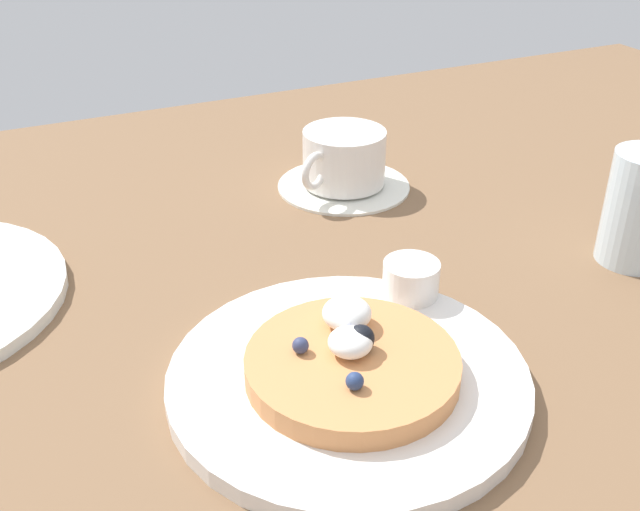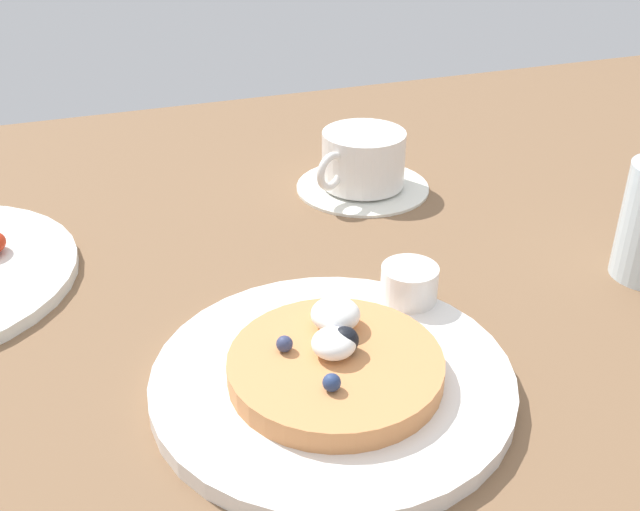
# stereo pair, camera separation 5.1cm
# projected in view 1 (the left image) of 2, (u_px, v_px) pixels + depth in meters

# --- Properties ---
(ground_plane) EXTENTS (1.74, 1.12, 0.03)m
(ground_plane) POSITION_uv_depth(u_px,v_px,m) (300.00, 339.00, 0.62)
(ground_plane) COLOR brown
(pancake_plate) EXTENTS (0.26, 0.26, 0.01)m
(pancake_plate) POSITION_uv_depth(u_px,v_px,m) (354.00, 377.00, 0.54)
(pancake_plate) COLOR white
(pancake_plate) RESTS_ON ground_plane
(pancake_with_berries) EXTENTS (0.15, 0.15, 0.04)m
(pancake_with_berries) POSITION_uv_depth(u_px,v_px,m) (354.00, 360.00, 0.53)
(pancake_with_berries) COLOR #D1864E
(pancake_with_berries) RESTS_ON pancake_plate
(syrup_ramekin) EXTENTS (0.05, 0.05, 0.03)m
(syrup_ramekin) POSITION_uv_depth(u_px,v_px,m) (411.00, 278.00, 0.61)
(syrup_ramekin) COLOR white
(syrup_ramekin) RESTS_ON pancake_plate
(coffee_saucer) EXTENTS (0.14, 0.14, 0.01)m
(coffee_saucer) POSITION_uv_depth(u_px,v_px,m) (344.00, 185.00, 0.83)
(coffee_saucer) COLOR white
(coffee_saucer) RESTS_ON ground_plane
(coffee_cup) EXTENTS (0.11, 0.09, 0.06)m
(coffee_cup) POSITION_uv_depth(u_px,v_px,m) (343.00, 157.00, 0.81)
(coffee_cup) COLOR white
(coffee_cup) RESTS_ON coffee_saucer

